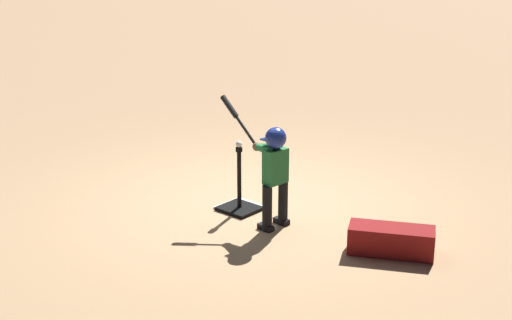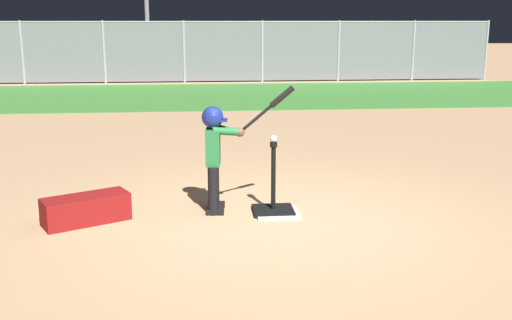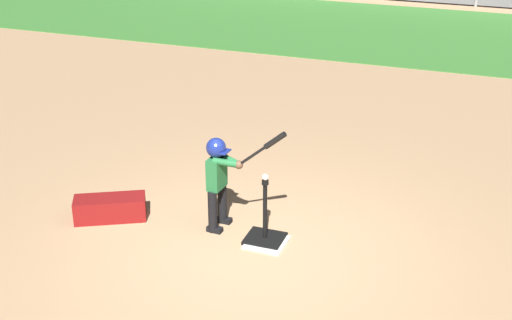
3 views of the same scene
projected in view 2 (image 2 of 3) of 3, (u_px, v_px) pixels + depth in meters
The scene contains 10 objects.
ground_plane at pixel (279, 223), 6.00m from camera, with size 90.00×90.00×0.00m, color tan.
grass_outfield_strip at pixel (229, 95), 16.12m from camera, with size 56.00×5.73×0.02m, color #3D7F33.
backstop_fence at pixel (223, 50), 19.33m from camera, with size 17.78×0.08×1.97m.
home_plate at pixel (277, 213), 6.28m from camera, with size 0.44×0.44×0.02m, color white.
batting_tee at pixel (273, 202), 6.30m from camera, with size 0.43×0.39×0.76m.
batter_child at pixel (217, 145), 6.21m from camera, with size 0.96×0.36×1.34m.
baseball at pixel (274, 139), 6.15m from camera, with size 0.07×0.07×0.07m, color white.
bleachers_far_left at pixel (21, 61), 20.39m from camera, with size 3.35×2.32×1.24m.
bleachers_far_right at pixel (303, 59), 21.47m from camera, with size 3.60×2.21×1.22m.
equipment_bag at pixel (86, 209), 5.98m from camera, with size 0.84×0.32×0.28m, color maroon.
Camera 2 is at (-0.75, -5.65, 1.98)m, focal length 42.00 mm.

